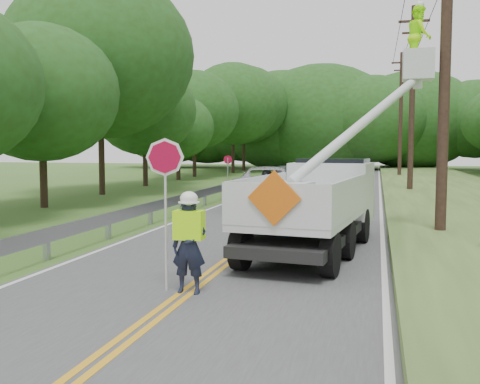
# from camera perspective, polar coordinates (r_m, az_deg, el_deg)

# --- Properties ---
(ground) EXTENTS (140.00, 140.00, 0.00)m
(ground) POSITION_cam_1_polar(r_m,az_deg,el_deg) (8.25, -10.44, -13.91)
(ground) COLOR #446229
(ground) RESTS_ON ground
(road) EXTENTS (7.20, 96.00, 0.03)m
(road) POSITION_cam_1_polar(r_m,az_deg,el_deg) (21.51, 5.16, -2.22)
(road) COLOR #474749
(road) RESTS_ON ground
(guardrail) EXTENTS (0.18, 48.00, 0.77)m
(guardrail) POSITION_cam_1_polar(r_m,az_deg,el_deg) (23.27, -4.31, -0.34)
(guardrail) COLOR #999AA1
(guardrail) RESTS_ON ground
(utility_poles) EXTENTS (1.60, 43.30, 10.00)m
(utility_poles) POSITION_cam_1_polar(r_m,az_deg,el_deg) (24.32, 18.33, 10.78)
(utility_poles) COLOR black
(utility_poles) RESTS_ON ground
(treeline_left) EXTENTS (10.33, 56.05, 11.81)m
(treeline_left) POSITION_cam_1_polar(r_m,az_deg,el_deg) (39.90, -6.82, 9.90)
(treeline_left) COLOR #332319
(treeline_left) RESTS_ON ground
(treeline_horizon) EXTENTS (58.13, 15.53, 12.68)m
(treeline_horizon) POSITION_cam_1_polar(r_m,az_deg,el_deg) (63.32, 11.61, 7.30)
(treeline_horizon) COLOR #254615
(treeline_horizon) RESTS_ON ground
(flagger) EXTENTS (1.08, 0.43, 2.75)m
(flagger) POSITION_cam_1_polar(r_m,az_deg,el_deg) (9.82, -5.36, -4.79)
(flagger) COLOR #191E33
(flagger) RESTS_ON road
(bucket_truck) EXTENTS (4.43, 6.70, 6.42)m
(bucket_truck) POSITION_cam_1_polar(r_m,az_deg,el_deg) (14.59, 9.22, 0.26)
(bucket_truck) COLOR black
(bucket_truck) RESTS_ON road
(suv_silver) EXTENTS (3.70, 6.57, 1.73)m
(suv_silver) POSITION_cam_1_polar(r_m,az_deg,el_deg) (24.00, 2.89, 0.62)
(suv_silver) COLOR #AEAFB5
(suv_silver) RESTS_ON road
(suv_darkgrey) EXTENTS (3.32, 5.67, 1.54)m
(suv_darkgrey) POSITION_cam_1_polar(r_m,az_deg,el_deg) (30.65, 5.01, 1.34)
(suv_darkgrey) COLOR #393C41
(suv_darkgrey) RESTS_ON road
(stop_sign_permanent) EXTENTS (0.46, 0.06, 2.15)m
(stop_sign_permanent) POSITION_cam_1_polar(r_m,az_deg,el_deg) (28.47, -1.27, 2.29)
(stop_sign_permanent) COLOR #999AA1
(stop_sign_permanent) RESTS_ON ground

